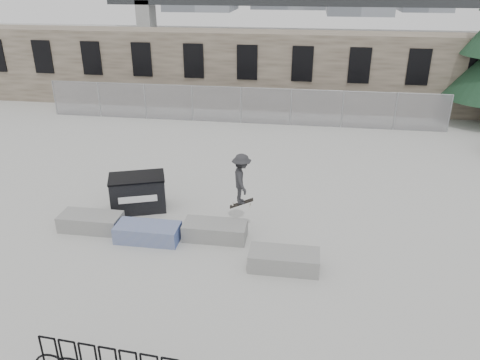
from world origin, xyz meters
name	(u,v)px	position (x,y,z in m)	size (l,w,h in m)	color
ground	(183,239)	(0.00, 0.00, 0.00)	(120.00, 120.00, 0.00)	#ADAEA9
stone_wall	(250,69)	(0.00, 16.24, 2.26)	(36.00, 2.58, 4.50)	brown
chainlink_fence	(241,105)	(0.00, 12.50, 1.04)	(22.06, 0.06, 2.02)	gray
planter_far_left	(91,221)	(-3.14, 0.14, 0.29)	(2.00, 0.90, 0.54)	gray
planter_center_left	(148,232)	(-1.06, -0.24, 0.29)	(2.00, 0.90, 0.54)	#324996
planter_center_right	(215,230)	(1.01, 0.20, 0.29)	(2.00, 0.90, 0.54)	gray
planter_offset	(284,259)	(3.28, -1.13, 0.29)	(2.00, 0.90, 0.54)	gray
dumpster	(138,193)	(-2.08, 1.76, 0.64)	(2.20, 1.75, 1.26)	black
truss_bridge	(364,0)	(10.00, 55.00, 4.13)	(70.00, 3.00, 9.80)	#2D3033
skateboarder	(242,179)	(1.75, 0.93, 1.79)	(0.89, 1.20, 1.85)	#2A2A2C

